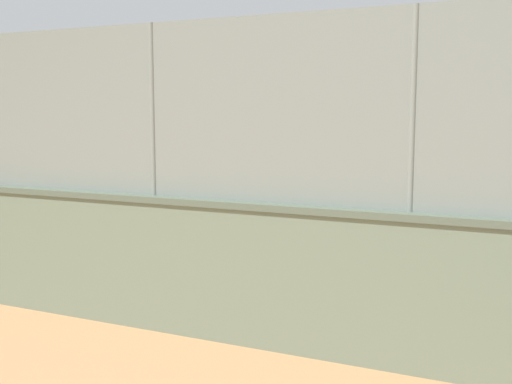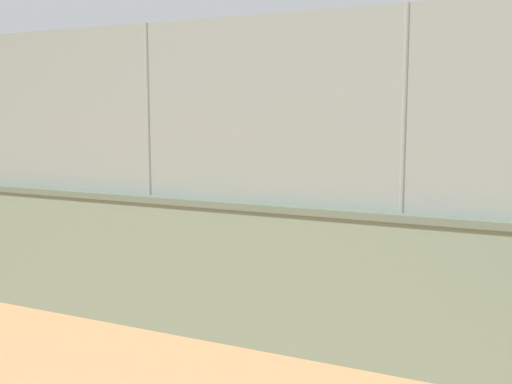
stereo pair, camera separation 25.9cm
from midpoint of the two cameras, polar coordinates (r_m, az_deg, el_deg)
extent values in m
plane|color=tan|center=(16.99, 14.41, -2.33)|extent=(260.00, 260.00, 0.00)
cube|color=slate|center=(9.17, -17.02, -5.29)|extent=(29.56, 0.82, 1.66)
cube|color=#556151|center=(9.03, -17.23, 0.11)|extent=(29.56, 0.88, 0.08)
cube|color=gray|center=(8.96, -17.50, 7.18)|extent=(28.97, 0.49, 2.15)
cylinder|color=gray|center=(6.64, 14.62, 7.34)|extent=(0.07, 0.07, 2.15)
cylinder|color=gray|center=(7.94, -8.98, 7.45)|extent=(0.07, 0.07, 2.15)
cylinder|color=#591919|center=(13.36, 0.15, -3.01)|extent=(0.21, 0.21, 0.77)
cylinder|color=#591919|center=(13.39, 1.01, -3.00)|extent=(0.21, 0.21, 0.77)
cylinder|color=beige|center=(13.27, 0.58, -0.17)|extent=(0.47, 0.47, 0.57)
cylinder|color=brown|center=(13.17, -0.65, 0.27)|extent=(0.36, 0.51, 0.16)
cylinder|color=brown|center=(13.00, 2.03, 0.17)|extent=(0.36, 0.51, 0.16)
sphere|color=brown|center=(13.23, 0.59, 1.51)|extent=(0.22, 0.22, 0.22)
cylinder|color=red|center=(13.22, 0.59, 1.91)|extent=(0.31, 0.31, 0.05)
cylinder|color=#B2B2B2|center=(11.28, -8.69, -5.01)|extent=(0.20, 0.20, 0.78)
cylinder|color=#B2B2B2|center=(11.37, -7.79, -4.89)|extent=(0.20, 0.20, 0.78)
cylinder|color=orange|center=(11.20, -8.30, -1.56)|extent=(0.46, 0.46, 0.58)
cylinder|color=brown|center=(11.01, -9.58, -1.14)|extent=(0.52, 0.35, 0.17)
cylinder|color=brown|center=(11.06, -6.24, -1.04)|extent=(0.52, 0.35, 0.17)
sphere|color=brown|center=(11.15, -8.34, 0.46)|extent=(0.22, 0.22, 0.22)
cylinder|color=navy|center=(11.14, -8.35, 0.95)|extent=(0.32, 0.32, 0.05)
cylinder|color=black|center=(10.90, -5.78, -1.15)|extent=(0.28, 0.18, 0.04)
ellipsoid|color=#333338|center=(10.71, -5.20, -1.30)|extent=(0.28, 0.17, 0.24)
camera|label=1|loc=(0.13, -89.29, 0.09)|focal=43.37mm
camera|label=2|loc=(0.13, 90.71, -0.09)|focal=43.37mm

